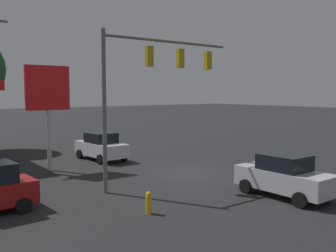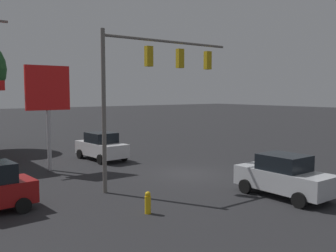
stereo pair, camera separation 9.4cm
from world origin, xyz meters
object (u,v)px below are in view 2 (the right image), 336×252
Objects in this scene: sedan_far at (101,146)px; fire_hydrant at (148,203)px; traffic_signal_assembly at (153,73)px; sedan_waiting at (284,176)px; price_sign at (48,93)px.

sedan_far is 5.13× the size of fire_hydrant.
traffic_signal_assembly is 1.71× the size of sedan_far.
fire_hydrant is (6.24, -1.69, -0.51)m from sedan_waiting.
traffic_signal_assembly reaches higher than price_sign.
price_sign is at bearing -88.71° from fire_hydrant.
sedan_waiting is at bearing 118.18° from price_sign.
traffic_signal_assembly reaches higher than sedan_far.
sedan_far is (-1.06, -7.96, -4.73)m from traffic_signal_assembly.
price_sign is 11.22m from fire_hydrant.
sedan_far is at bearing -170.68° from sedan_waiting.
price_sign is 1.40× the size of sedan_far.
fire_hydrant is at bearing 53.01° from traffic_signal_assembly.
price_sign is 1.43× the size of sedan_waiting.
traffic_signal_assembly is 1.75× the size of sedan_waiting.
traffic_signal_assembly is 7.37m from price_sign.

